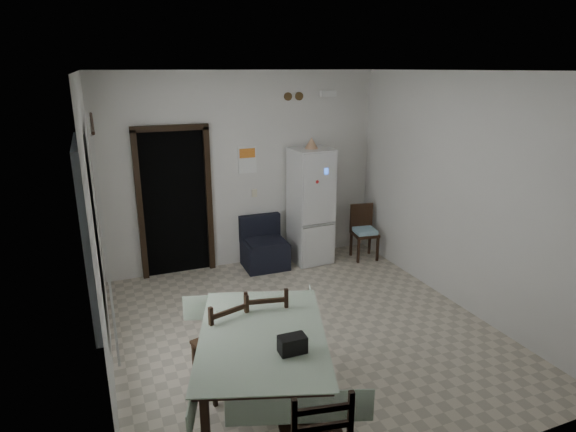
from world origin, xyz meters
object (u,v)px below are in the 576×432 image
Objects in this scene: fridge at (311,206)px; dining_chair_far_left at (220,342)px; corner_chair at (365,233)px; navy_seat at (265,243)px; dining_chair_far_right at (264,330)px; dining_table at (263,376)px.

fridge is 3.37m from dining_chair_far_left.
navy_seat is at bearing 179.06° from corner_chair.
dining_chair_far_left is 0.98× the size of dining_chair_far_right.
corner_chair is at bearing 65.37° from dining_table.
dining_table is 0.58m from dining_chair_far_left.
fridge is 1.80× the size of dining_chair_far_left.
dining_chair_far_right is (0.45, 0.05, 0.01)m from dining_chair_far_left.
navy_seat is 0.78× the size of dining_chair_far_left.
dining_table is at bearing 97.53° from dining_chair_far_left.
dining_chair_far_right is at bearing -125.39° from fridge.
dining_chair_far_left is (-2.11, -2.60, -0.39)m from fridge.
dining_chair_far_left is (-2.94, -2.35, 0.06)m from corner_chair.
navy_seat is 0.77× the size of dining_chair_far_right.
fridge is 3.68m from dining_table.
corner_chair is at bearing -7.88° from navy_seat.
dining_chair_far_right is (0.21, 0.57, 0.09)m from dining_table.
dining_chair_far_right is at bearing -128.99° from corner_chair.
dining_table reaches higher than navy_seat.
dining_chair_far_left is at bearing 132.73° from dining_table.
dining_chair_far_left reaches higher than dining_table.
navy_seat is 0.49× the size of dining_table.
navy_seat is 0.90× the size of corner_chair.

